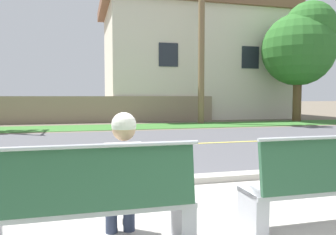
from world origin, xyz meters
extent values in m
plane|color=#665B4C|center=(0.00, 8.00, 0.00)|extent=(140.00, 140.00, 0.00)
cube|color=#B7B2A8|center=(0.00, 0.40, 0.01)|extent=(44.00, 3.60, 0.01)
cube|color=#ADA89E|center=(0.00, 2.35, 0.06)|extent=(44.00, 0.30, 0.11)
cube|color=#515156|center=(0.00, 6.50, 0.00)|extent=(52.00, 8.00, 0.01)
cube|color=#E0CC4C|center=(0.00, 6.50, 0.01)|extent=(48.00, 0.14, 0.01)
cube|color=#38702D|center=(0.00, 12.36, 0.01)|extent=(48.00, 2.80, 0.02)
cube|color=#9EA0A8|center=(-0.37, 0.31, 0.23)|extent=(0.14, 0.40, 0.45)
cube|color=#9EA0A8|center=(-1.21, 0.31, 0.42)|extent=(1.82, 0.44, 0.05)
cube|color=#285138|center=(-1.21, 0.11, 0.71)|extent=(1.75, 0.12, 0.52)
cylinder|color=#9EA0A8|center=(-1.21, 0.10, 0.99)|extent=(1.82, 0.04, 0.04)
cube|color=#9EA0A8|center=(0.37, 0.31, 0.23)|extent=(0.14, 0.40, 0.45)
cube|color=#9EA0A8|center=(1.21, 0.31, 0.42)|extent=(1.82, 0.44, 0.05)
cylinder|color=#333D56|center=(-1.01, 0.50, 0.51)|extent=(0.15, 0.42, 0.15)
cylinder|color=#333D56|center=(-0.83, 0.50, 0.51)|extent=(0.15, 0.42, 0.15)
cylinder|color=#333D56|center=(-1.01, 0.69, 0.21)|extent=(0.12, 0.12, 0.43)
cube|color=black|center=(-1.01, 0.77, 0.04)|extent=(0.09, 0.24, 0.07)
cylinder|color=#333D56|center=(-0.83, 0.69, 0.21)|extent=(0.12, 0.12, 0.43)
cube|color=black|center=(-0.83, 0.77, 0.04)|extent=(0.09, 0.24, 0.07)
cube|color=silver|center=(-0.92, 0.31, 0.71)|extent=(0.34, 0.20, 0.52)
cylinder|color=silver|center=(-1.13, 0.33, 0.73)|extent=(0.09, 0.09, 0.46)
cylinder|color=silver|center=(-0.70, 0.33, 0.73)|extent=(0.09, 0.09, 0.46)
sphere|color=tan|center=(-0.92, 0.32, 1.10)|extent=(0.21, 0.21, 0.21)
sphere|color=beige|center=(-0.92, 0.32, 1.14)|extent=(0.22, 0.22, 0.22)
cylinder|color=brown|center=(10.37, 13.43, 1.24)|extent=(0.47, 0.47, 2.49)
sphere|color=#2D6B28|center=(10.37, 13.43, 3.98)|extent=(3.98, 3.98, 3.98)
sphere|color=#2D6B28|center=(10.86, 13.14, 5.18)|extent=(2.79, 2.79, 2.79)
cylinder|color=brown|center=(4.65, 13.37, 4.86)|extent=(0.32, 0.32, 9.72)
cube|color=gray|center=(-0.54, 15.30, 0.70)|extent=(13.00, 0.36, 1.40)
cube|color=beige|center=(5.93, 18.50, 3.36)|extent=(11.17, 6.40, 6.72)
cube|color=brown|center=(5.93, 18.50, 7.02)|extent=(12.06, 6.91, 0.60)
cube|color=#232833|center=(3.42, 15.27, 3.70)|extent=(1.10, 0.06, 1.30)
cube|color=#232833|center=(8.44, 15.27, 3.70)|extent=(1.10, 0.06, 1.30)
camera|label=1|loc=(-1.28, -2.63, 1.39)|focal=35.34mm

